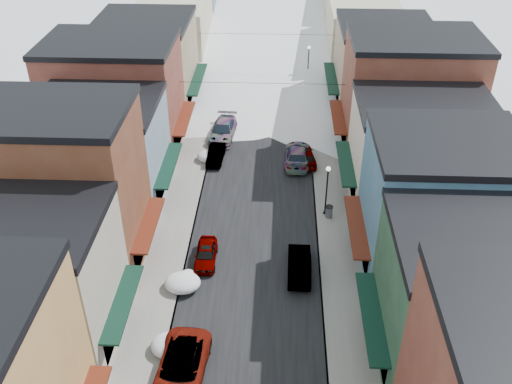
# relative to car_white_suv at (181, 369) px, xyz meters

# --- Properties ---
(road) EXTENTS (10.00, 160.00, 0.01)m
(road) POSITION_rel_car_white_suv_xyz_m (3.71, 50.48, -0.85)
(road) COLOR black
(road) RESTS_ON ground
(sidewalk_left) EXTENTS (3.20, 160.00, 0.15)m
(sidewalk_left) POSITION_rel_car_white_suv_xyz_m (-2.89, 50.48, -0.78)
(sidewalk_left) COLOR gray
(sidewalk_left) RESTS_ON ground
(sidewalk_right) EXTENTS (3.20, 160.00, 0.15)m
(sidewalk_right) POSITION_rel_car_white_suv_xyz_m (10.31, 50.48, -0.78)
(sidewalk_right) COLOR gray
(sidewalk_right) RESTS_ON ground
(curb_left) EXTENTS (0.10, 160.00, 0.15)m
(curb_left) POSITION_rel_car_white_suv_xyz_m (-1.34, 50.48, -0.78)
(curb_left) COLOR slate
(curb_left) RESTS_ON ground
(curb_right) EXTENTS (0.10, 160.00, 0.15)m
(curb_right) POSITION_rel_car_white_suv_xyz_m (8.76, 50.48, -0.78)
(curb_right) COLOR slate
(curb_right) RESTS_ON ground
(bldg_l_cream) EXTENTS (11.30, 8.20, 9.50)m
(bldg_l_cream) POSITION_rel_car_white_suv_xyz_m (-9.48, 2.98, 3.90)
(bldg_l_cream) COLOR #B2A890
(bldg_l_cream) RESTS_ON ground
(bldg_l_brick_near) EXTENTS (12.30, 8.20, 12.50)m
(bldg_l_brick_near) POSITION_rel_car_white_suv_xyz_m (-9.99, 10.98, 5.40)
(bldg_l_brick_near) COLOR brown
(bldg_l_brick_near) RESTS_ON ground
(bldg_l_grayblue) EXTENTS (11.30, 9.20, 9.00)m
(bldg_l_grayblue) POSITION_rel_car_white_suv_xyz_m (-9.48, 19.48, 3.65)
(bldg_l_grayblue) COLOR #7A8EA2
(bldg_l_grayblue) RESTS_ON ground
(bldg_l_brick_far) EXTENTS (13.30, 9.20, 11.00)m
(bldg_l_brick_far) POSITION_rel_car_white_suv_xyz_m (-10.49, 28.48, 4.65)
(bldg_l_brick_far) COLOR brown
(bldg_l_brick_far) RESTS_ON ground
(bldg_l_tan) EXTENTS (11.30, 11.20, 10.00)m
(bldg_l_tan) POSITION_rel_car_white_suv_xyz_m (-9.49, 38.48, 4.15)
(bldg_l_tan) COLOR #8F7C5D
(bldg_l_tan) RESTS_ON ground
(bldg_r_green) EXTENTS (11.30, 9.20, 9.50)m
(bldg_r_green) POSITION_rel_car_white_suv_xyz_m (16.90, 2.48, 3.90)
(bldg_r_green) COLOR #21462E
(bldg_r_green) RESTS_ON ground
(bldg_r_blue) EXTENTS (11.30, 9.20, 10.50)m
(bldg_r_blue) POSITION_rel_car_white_suv_xyz_m (16.90, 11.48, 4.40)
(bldg_r_blue) COLOR #3B6887
(bldg_r_blue) RESTS_ON ground
(bldg_r_cream) EXTENTS (12.30, 9.20, 9.00)m
(bldg_r_cream) POSITION_rel_car_white_suv_xyz_m (17.40, 20.48, 3.65)
(bldg_r_cream) COLOR beige
(bldg_r_cream) RESTS_ON ground
(bldg_r_brick_far) EXTENTS (13.30, 9.20, 11.50)m
(bldg_r_brick_far) POSITION_rel_car_white_suv_xyz_m (17.90, 29.48, 4.90)
(bldg_r_brick_far) COLOR maroon
(bldg_r_brick_far) RESTS_ON ground
(bldg_r_tan) EXTENTS (11.30, 11.20, 9.50)m
(bldg_r_tan) POSITION_rel_car_white_suv_xyz_m (16.90, 39.48, 3.90)
(bldg_r_tan) COLOR #957A61
(bldg_r_tan) RESTS_ON ground
(overhead_cables) EXTENTS (16.40, 15.04, 0.04)m
(overhead_cables) POSITION_rel_car_white_suv_xyz_m (3.71, 37.98, 5.34)
(overhead_cables) COLOR black
(overhead_cables) RESTS_ON ground
(car_white_suv) EXTENTS (3.22, 6.32, 1.71)m
(car_white_suv) POSITION_rel_car_white_suv_xyz_m (0.00, 0.00, 0.00)
(car_white_suv) COLOR white
(car_white_suv) RESTS_ON ground
(car_silver_sedan) EXTENTS (1.64, 3.95, 1.34)m
(car_silver_sedan) POSITION_rel_car_white_suv_xyz_m (0.21, 10.84, -0.19)
(car_silver_sedan) COLOR #A4A5AC
(car_silver_sedan) RESTS_ON ground
(car_dark_hatch) EXTENTS (1.61, 4.13, 1.34)m
(car_dark_hatch) POSITION_rel_car_white_suv_xyz_m (-0.59, 25.87, -0.18)
(car_dark_hatch) COLOR black
(car_dark_hatch) RESTS_ON ground
(car_silver_wagon) EXTENTS (2.88, 6.10, 1.72)m
(car_silver_wagon) POSITION_rel_car_white_suv_xyz_m (-0.33, 30.59, 0.00)
(car_silver_wagon) COLOR #A3A6AB
(car_silver_wagon) RESTS_ON ground
(car_green_sedan) EXTENTS (1.74, 4.82, 1.58)m
(car_green_sedan) POSITION_rel_car_white_suv_xyz_m (7.21, 9.81, -0.07)
(car_green_sedan) COLOR black
(car_green_sedan) RESTS_ON ground
(car_gray_suv) EXTENTS (2.51, 4.91, 1.60)m
(car_gray_suv) POSITION_rel_car_white_suv_xyz_m (8.01, 25.91, -0.06)
(car_gray_suv) COLOR gray
(car_gray_suv) RESTS_ON ground
(car_black_sedan) EXTENTS (2.64, 5.93, 1.69)m
(car_black_sedan) POSITION_rel_car_white_suv_xyz_m (7.32, 25.84, -0.01)
(car_black_sedan) COLOR black
(car_black_sedan) RESTS_ON ground
(car_lane_silver) EXTENTS (2.65, 5.24, 1.71)m
(car_lane_silver) POSITION_rel_car_white_suv_xyz_m (3.09, 50.84, -0.00)
(car_lane_silver) COLOR #93959A
(car_lane_silver) RESTS_ON ground
(car_lane_white) EXTENTS (2.47, 4.99, 1.36)m
(car_lane_white) POSITION_rel_car_white_suv_xyz_m (4.97, 55.57, -0.18)
(car_lane_white) COLOR white
(car_lane_white) RESTS_ON ground
(trash_can) EXTENTS (0.64, 0.64, 1.08)m
(trash_can) POSITION_rel_car_white_suv_xyz_m (9.80, 16.71, -0.15)
(trash_can) COLOR slate
(trash_can) RESTS_ON sidewalk_right
(streetlamp_near) EXTENTS (0.38, 0.38, 4.59)m
(streetlamp_near) POSITION_rel_car_white_suv_xyz_m (9.52, 17.22, 2.19)
(streetlamp_near) COLOR black
(streetlamp_near) RESTS_ON sidewalk_right
(streetlamp_far) EXTENTS (0.39, 0.39, 4.68)m
(streetlamp_far) POSITION_rel_car_white_suv_xyz_m (8.91, 45.48, 2.24)
(streetlamp_far) COLOR black
(streetlamp_far) RESTS_ON sidewalk_right
(snow_pile_near) EXTENTS (2.54, 2.76, 1.07)m
(snow_pile_near) POSITION_rel_car_white_suv_xyz_m (-0.95, 2.17, -0.34)
(snow_pile_near) COLOR white
(snow_pile_near) RESTS_ON ground
(snow_pile_mid) EXTENTS (2.58, 2.79, 1.09)m
(snow_pile_mid) POSITION_rel_car_white_suv_xyz_m (-1.09, 7.86, -0.33)
(snow_pile_mid) COLOR white
(snow_pile_mid) RESTS_ON ground
(snow_pile_far) EXTENTS (2.45, 2.71, 1.04)m
(snow_pile_far) POSITION_rel_car_white_suv_xyz_m (-1.18, 25.85, -0.36)
(snow_pile_far) COLOR white
(snow_pile_far) RESTS_ON ground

